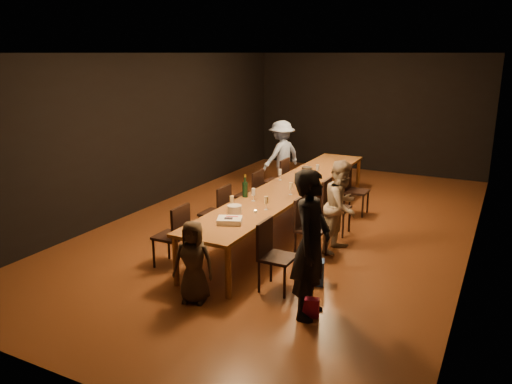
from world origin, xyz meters
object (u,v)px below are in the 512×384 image
at_px(chair_right_2, 337,207).
at_px(birthday_cake, 230,220).
at_px(plate_stack, 235,209).
at_px(table, 291,188).
at_px(chair_right_1, 311,229).
at_px(chair_left_1, 215,212).
at_px(chair_left_3, 276,180).
at_px(chair_left_2, 249,195).
at_px(child, 193,262).
at_px(woman_birthday, 311,245).
at_px(chair_right_0, 278,257).
at_px(chair_left_0, 171,235).
at_px(chair_right_3, 357,190).
at_px(champagne_bottle, 245,186).
at_px(man_blue, 281,155).
at_px(ice_bucket, 307,172).
at_px(woman_tan, 341,206).

bearing_deg(chair_right_2, birthday_cake, -19.52).
bearing_deg(chair_right_2, plate_stack, -27.63).
bearing_deg(table, chair_right_1, -54.69).
bearing_deg(chair_left_1, birthday_cake, -139.42).
height_order(table, chair_left_3, chair_left_3).
height_order(chair_right_2, chair_left_2, same).
bearing_deg(child, chair_right_1, 51.76).
xyz_separation_m(woman_birthday, birthday_cake, (-1.40, 0.56, -0.10)).
height_order(chair_right_0, plate_stack, chair_right_0).
bearing_deg(plate_stack, chair_left_0, -142.52).
bearing_deg(chair_right_3, birthday_cake, -13.02).
bearing_deg(plate_stack, child, -83.04).
xyz_separation_m(table, chair_right_1, (0.85, -1.20, -0.24)).
height_order(chair_left_1, birthday_cake, chair_left_1).
relative_size(chair_left_3, child, 0.89).
bearing_deg(chair_right_3, chair_left_3, -90.00).
bearing_deg(champagne_bottle, chair_right_1, -8.38).
distance_m(chair_right_2, birthday_cake, 2.41).
bearing_deg(chair_left_1, man_blue, 5.58).
xyz_separation_m(chair_right_0, ice_bucket, (-0.80, 3.03, 0.39)).
xyz_separation_m(chair_right_0, chair_left_3, (-1.70, 3.60, 0.00)).
relative_size(chair_right_2, ice_bucket, 4.55).
height_order(chair_left_0, birthday_cake, chair_left_0).
height_order(chair_left_1, child, child).
bearing_deg(chair_right_1, chair_right_2, 180.00).
xyz_separation_m(man_blue, plate_stack, (1.07, -4.03, 0.03)).
xyz_separation_m(chair_right_0, woman_birthday, (0.60, -0.41, 0.42)).
relative_size(table, chair_left_0, 6.45).
bearing_deg(birthday_cake, chair_right_0, -34.28).
relative_size(woman_tan, plate_stack, 6.98).
bearing_deg(woman_birthday, man_blue, 24.97).
xyz_separation_m(chair_left_1, woman_birthday, (2.30, -1.61, 0.42)).
bearing_deg(child, chair_left_3, 85.77).
bearing_deg(man_blue, chair_right_0, 45.42).
relative_size(table, woman_birthday, 3.39).
bearing_deg(chair_right_0, child, -46.90).
bearing_deg(table, child, -89.06).
height_order(chair_left_3, woman_tan, woman_tan).
height_order(woman_tan, child, woman_tan).
relative_size(chair_left_2, birthday_cake, 2.27).
distance_m(chair_right_2, plate_stack, 2.10).
xyz_separation_m(man_blue, birthday_cake, (1.23, -4.45, 0.01)).
bearing_deg(chair_left_2, birthday_cake, -158.19).
distance_m(chair_right_1, plate_stack, 1.20).
bearing_deg(table, chair_left_2, 180.00).
distance_m(chair_right_2, champagne_bottle, 1.66).
bearing_deg(champagne_bottle, chair_right_2, 39.84).
relative_size(chair_right_0, chair_left_3, 1.00).
height_order(chair_right_2, man_blue, man_blue).
relative_size(chair_right_1, chair_left_1, 1.00).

